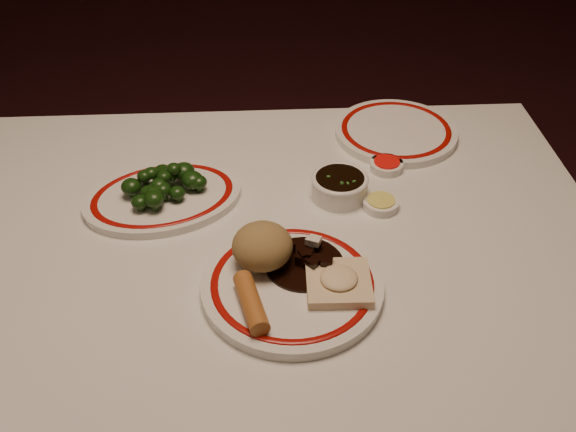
{
  "coord_description": "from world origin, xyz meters",
  "views": [
    {
      "loc": [
        0.01,
        -0.81,
        1.46
      ],
      "look_at": [
        0.05,
        0.01,
        0.8
      ],
      "focal_mm": 40.0,
      "sensor_mm": 36.0,
      "label": 1
    }
  ],
  "objects_px": {
    "fried_wonton": "(339,282)",
    "soy_bowl": "(339,187)",
    "dining_table": "(260,284)",
    "stirfry_heap": "(304,260)",
    "rice_mound": "(262,246)",
    "main_plate": "(292,285)",
    "broccoli_plate": "(163,197)",
    "spring_roll": "(251,302)",
    "broccoli_pile": "(165,183)"
  },
  "relations": [
    {
      "from": "fried_wonton",
      "to": "soy_bowl",
      "type": "relative_size",
      "value": 0.98
    },
    {
      "from": "dining_table",
      "to": "stirfry_heap",
      "type": "xyz_separation_m",
      "value": [
        0.07,
        -0.07,
        0.12
      ]
    },
    {
      "from": "stirfry_heap",
      "to": "rice_mound",
      "type": "bearing_deg",
      "value": 174.2
    },
    {
      "from": "main_plate",
      "to": "broccoli_plate",
      "type": "bearing_deg",
      "value": 132.81
    },
    {
      "from": "main_plate",
      "to": "spring_roll",
      "type": "relative_size",
      "value": 2.73
    },
    {
      "from": "broccoli_plate",
      "to": "broccoli_pile",
      "type": "height_order",
      "value": "broccoli_pile"
    },
    {
      "from": "spring_roll",
      "to": "broccoli_pile",
      "type": "height_order",
      "value": "broccoli_pile"
    },
    {
      "from": "broccoli_plate",
      "to": "soy_bowl",
      "type": "xyz_separation_m",
      "value": [
        0.32,
        -0.0,
        0.01
      ]
    },
    {
      "from": "dining_table",
      "to": "broccoli_plate",
      "type": "height_order",
      "value": "broccoli_plate"
    },
    {
      "from": "spring_roll",
      "to": "broccoli_pile",
      "type": "relative_size",
      "value": 0.71
    },
    {
      "from": "dining_table",
      "to": "spring_roll",
      "type": "height_order",
      "value": "spring_roll"
    },
    {
      "from": "rice_mound",
      "to": "stirfry_heap",
      "type": "relative_size",
      "value": 0.76
    },
    {
      "from": "main_plate",
      "to": "broccoli_pile",
      "type": "bearing_deg",
      "value": 131.66
    },
    {
      "from": "dining_table",
      "to": "broccoli_plate",
      "type": "xyz_separation_m",
      "value": [
        -0.17,
        0.13,
        0.1
      ]
    },
    {
      "from": "broccoli_plate",
      "to": "main_plate",
      "type": "bearing_deg",
      "value": -47.19
    },
    {
      "from": "stirfry_heap",
      "to": "broccoli_plate",
      "type": "distance_m",
      "value": 0.31
    },
    {
      "from": "dining_table",
      "to": "rice_mound",
      "type": "xyz_separation_m",
      "value": [
        0.01,
        -0.06,
        0.14
      ]
    },
    {
      "from": "rice_mound",
      "to": "dining_table",
      "type": "bearing_deg",
      "value": 94.93
    },
    {
      "from": "broccoli_plate",
      "to": "fried_wonton",
      "type": "bearing_deg",
      "value": -41.05
    },
    {
      "from": "rice_mound",
      "to": "fried_wonton",
      "type": "bearing_deg",
      "value": -27.9
    },
    {
      "from": "dining_table",
      "to": "spring_roll",
      "type": "distance_m",
      "value": 0.21
    },
    {
      "from": "rice_mound",
      "to": "stirfry_heap",
      "type": "bearing_deg",
      "value": -5.8
    },
    {
      "from": "broccoli_pile",
      "to": "main_plate",
      "type": "bearing_deg",
      "value": -48.34
    },
    {
      "from": "dining_table",
      "to": "main_plate",
      "type": "xyz_separation_m",
      "value": [
        0.05,
        -0.11,
        0.1
      ]
    },
    {
      "from": "stirfry_heap",
      "to": "main_plate",
      "type": "bearing_deg",
      "value": -118.05
    },
    {
      "from": "main_plate",
      "to": "spring_roll",
      "type": "bearing_deg",
      "value": -139.25
    },
    {
      "from": "broccoli_pile",
      "to": "broccoli_plate",
      "type": "bearing_deg",
      "value": -152.03
    },
    {
      "from": "rice_mound",
      "to": "fried_wonton",
      "type": "height_order",
      "value": "rice_mound"
    },
    {
      "from": "main_plate",
      "to": "soy_bowl",
      "type": "relative_size",
      "value": 2.88
    },
    {
      "from": "main_plate",
      "to": "broccoli_plate",
      "type": "distance_m",
      "value": 0.32
    },
    {
      "from": "rice_mound",
      "to": "soy_bowl",
      "type": "bearing_deg",
      "value": 52.88
    },
    {
      "from": "rice_mound",
      "to": "broccoli_plate",
      "type": "bearing_deg",
      "value": 132.54
    },
    {
      "from": "main_plate",
      "to": "stirfry_heap",
      "type": "relative_size",
      "value": 2.35
    },
    {
      "from": "stirfry_heap",
      "to": "soy_bowl",
      "type": "bearing_deg",
      "value": 68.06
    },
    {
      "from": "fried_wonton",
      "to": "stirfry_heap",
      "type": "relative_size",
      "value": 0.8
    },
    {
      "from": "dining_table",
      "to": "soy_bowl",
      "type": "xyz_separation_m",
      "value": [
        0.15,
        0.13,
        0.11
      ]
    },
    {
      "from": "spring_roll",
      "to": "fried_wonton",
      "type": "height_order",
      "value": "spring_roll"
    },
    {
      "from": "dining_table",
      "to": "broccoli_plate",
      "type": "distance_m",
      "value": 0.24
    },
    {
      "from": "stirfry_heap",
      "to": "dining_table",
      "type": "bearing_deg",
      "value": 135.03
    },
    {
      "from": "dining_table",
      "to": "soy_bowl",
      "type": "relative_size",
      "value": 11.76
    },
    {
      "from": "fried_wonton",
      "to": "main_plate",
      "type": "bearing_deg",
      "value": 168.31
    },
    {
      "from": "stirfry_heap",
      "to": "broccoli_plate",
      "type": "xyz_separation_m",
      "value": [
        -0.24,
        0.2,
        -0.02
      ]
    },
    {
      "from": "main_plate",
      "to": "soy_bowl",
      "type": "xyz_separation_m",
      "value": [
        0.1,
        0.24,
        0.01
      ]
    },
    {
      "from": "spring_roll",
      "to": "stirfry_heap",
      "type": "bearing_deg",
      "value": 34.54
    },
    {
      "from": "rice_mound",
      "to": "stirfry_heap",
      "type": "distance_m",
      "value": 0.07
    },
    {
      "from": "fried_wonton",
      "to": "broccoli_pile",
      "type": "height_order",
      "value": "broccoli_pile"
    },
    {
      "from": "rice_mound",
      "to": "main_plate",
      "type": "bearing_deg",
      "value": -46.05
    },
    {
      "from": "spring_roll",
      "to": "soy_bowl",
      "type": "height_order",
      "value": "spring_roll"
    },
    {
      "from": "rice_mound",
      "to": "broccoli_pile",
      "type": "xyz_separation_m",
      "value": [
        -0.17,
        0.19,
        -0.01
      ]
    },
    {
      "from": "dining_table",
      "to": "broccoli_pile",
      "type": "distance_m",
      "value": 0.25
    }
  ]
}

